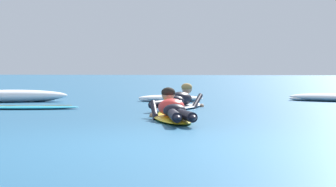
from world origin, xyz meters
TOP-DOWN VIEW (x-y plane):
  - ground_plane at (0.00, 10.00)m, footprint 120.00×120.00m
  - surfer_near at (-0.40, 3.19)m, footprint 1.15×2.48m
  - surfer_far at (-0.79, 6.06)m, footprint 0.84×2.55m
  - drifting_surfboard at (-3.63, 5.51)m, footprint 1.94×0.99m
  - whitewater_mid_left at (-1.46, 8.86)m, footprint 1.58×0.64m
  - whitewater_mid_right at (2.24, 9.72)m, footprint 2.09×1.42m
  - whitewater_back at (-5.10, 7.91)m, footprint 2.71×1.67m

SIDE VIEW (x-z plane):
  - ground_plane at x=0.00m, z-range 0.00..0.00m
  - drifting_surfboard at x=-3.63m, z-range -0.05..0.11m
  - whitewater_mid_left at x=-1.46m, z-range -0.01..0.16m
  - whitewater_mid_right at x=2.24m, z-range -0.01..0.18m
  - whitewater_back at x=-5.10m, z-range -0.01..0.28m
  - surfer_far at x=-0.79m, z-range -0.13..0.41m
  - surfer_near at x=-0.40m, z-range -0.13..0.41m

